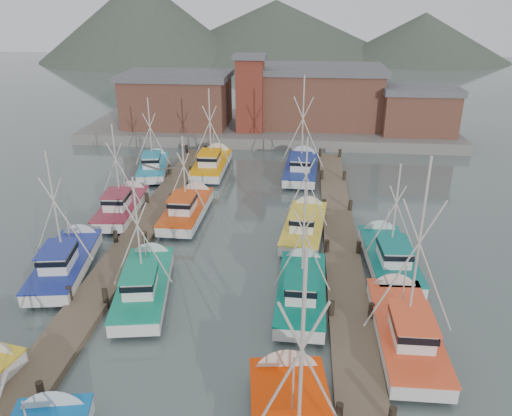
# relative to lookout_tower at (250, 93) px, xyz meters

# --- Properties ---
(ground) EXTENTS (260.00, 260.00, 0.00)m
(ground) POSITION_rel_lookout_tower_xyz_m (2.00, -33.00, -5.55)
(ground) COLOR #455350
(ground) RESTS_ON ground
(dock_left) EXTENTS (2.30, 46.00, 1.50)m
(dock_left) POSITION_rel_lookout_tower_xyz_m (-5.00, -28.96, -5.34)
(dock_left) COLOR brown
(dock_left) RESTS_ON ground
(dock_right) EXTENTS (2.30, 46.00, 1.50)m
(dock_right) POSITION_rel_lookout_tower_xyz_m (9.00, -28.96, -5.34)
(dock_right) COLOR brown
(dock_right) RESTS_ON ground
(quay) EXTENTS (44.00, 16.00, 1.20)m
(quay) POSITION_rel_lookout_tower_xyz_m (2.00, 4.00, -4.95)
(quay) COLOR slate
(quay) RESTS_ON ground
(shed_left) EXTENTS (12.72, 8.48, 6.20)m
(shed_left) POSITION_rel_lookout_tower_xyz_m (-9.00, 2.00, -1.21)
(shed_left) COLOR brown
(shed_left) RESTS_ON quay
(shed_center) EXTENTS (14.84, 9.54, 6.90)m
(shed_center) POSITION_rel_lookout_tower_xyz_m (8.00, 4.00, -0.86)
(shed_center) COLOR brown
(shed_center) RESTS_ON quay
(shed_right) EXTENTS (8.48, 6.36, 5.20)m
(shed_right) POSITION_rel_lookout_tower_xyz_m (19.00, 1.00, -1.71)
(shed_right) COLOR brown
(shed_right) RESTS_ON quay
(lookout_tower) EXTENTS (3.60, 3.60, 8.50)m
(lookout_tower) POSITION_rel_lookout_tower_xyz_m (0.00, 0.00, 0.00)
(lookout_tower) COLOR maroon
(lookout_tower) RESTS_ON quay
(distant_hills) EXTENTS (175.00, 140.00, 42.00)m
(distant_hills) POSITION_rel_lookout_tower_xyz_m (-10.76, 89.59, -5.55)
(distant_hills) COLOR #434C3F
(distant_hills) RESTS_ON ground
(boat_4) EXTENTS (3.88, 8.68, 7.87)m
(boat_4) POSITION_rel_lookout_tower_xyz_m (-2.32, -33.34, -4.87)
(boat_4) COLOR black
(boat_4) RESTS_ON ground
(boat_5) EXTENTS (3.06, 8.27, 7.55)m
(boat_5) POSITION_rel_lookout_tower_xyz_m (6.45, -33.03, -4.87)
(boat_5) COLOR black
(boat_5) RESTS_ON ground
(boat_6) EXTENTS (3.85, 8.80, 8.47)m
(boat_6) POSITION_rel_lookout_tower_xyz_m (-7.82, -31.27, -4.87)
(boat_6) COLOR black
(boat_6) RESTS_ON ground
(boat_7) EXTENTS (4.10, 8.82, 10.27)m
(boat_7) POSITION_rel_lookout_tower_xyz_m (11.46, -35.99, -4.86)
(boat_7) COLOR black
(boat_7) RESTS_ON ground
(boat_8) EXTENTS (2.94, 8.48, 7.16)m
(boat_8) POSITION_rel_lookout_tower_xyz_m (-2.30, -22.49, -4.88)
(boat_8) COLOR black
(boat_8) RESTS_ON ground
(boat_9) EXTENTS (3.34, 8.51, 7.84)m
(boat_9) POSITION_rel_lookout_tower_xyz_m (6.56, -24.60, -4.87)
(boat_9) COLOR black
(boat_9) RESTS_ON ground
(boat_10) EXTENTS (3.22, 8.24, 7.83)m
(boat_10) POSITION_rel_lookout_tower_xyz_m (-7.43, -22.43, -4.87)
(boat_10) COLOR black
(boat_10) RESTS_ON ground
(boat_11) EXTENTS (3.12, 8.56, 7.54)m
(boat_11) POSITION_rel_lookout_tower_xyz_m (11.71, -28.70, -4.87)
(boat_11) COLOR black
(boat_11) RESTS_ON ground
(boat_12) EXTENTS (3.53, 9.06, 8.72)m
(boat_12) POSITION_rel_lookout_tower_xyz_m (-2.45, -11.29, -4.87)
(boat_12) COLOR black
(boat_12) RESTS_ON ground
(boat_13) EXTENTS (4.03, 9.36, 10.13)m
(boat_13) POSITION_rel_lookout_tower_xyz_m (6.15, -11.65, -4.87)
(boat_13) COLOR black
(boat_13) RESTS_ON ground
(boat_14) EXTENTS (3.84, 8.20, 7.86)m
(boat_14) POSITION_rel_lookout_tower_xyz_m (-7.88, -12.66, -4.87)
(boat_14) COLOR black
(boat_14) RESTS_ON ground
(gull_near) EXTENTS (1.55, 0.64, 0.24)m
(gull_near) POSITION_rel_lookout_tower_xyz_m (0.75, -38.71, 3.77)
(gull_near) COLOR gray
(gull_near) RESTS_ON ground
(gull_far) EXTENTS (1.50, 0.66, 0.24)m
(gull_far) POSITION_rel_lookout_tower_xyz_m (4.17, -33.98, 0.95)
(gull_far) COLOR gray
(gull_far) RESTS_ON ground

